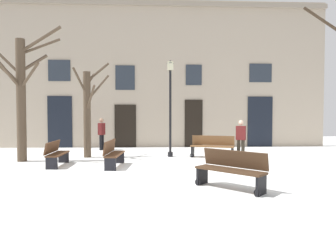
{
  "coord_description": "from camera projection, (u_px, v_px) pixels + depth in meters",
  "views": [
    {
      "loc": [
        -0.57,
        -9.74,
        1.81
      ],
      "look_at": [
        0.0,
        1.44,
        1.38
      ],
      "focal_mm": 33.12,
      "sensor_mm": 36.0,
      "label": 1
    }
  ],
  "objects": [
    {
      "name": "bench_facing_shops",
      "position": [
        231.0,
        169.0,
        7.47
      ],
      "size": [
        1.59,
        1.6,
        0.93
      ],
      "rotation": [
        0.0,
        0.0,
        5.49
      ],
      "color": "#3D2819",
      "rests_on": "ground"
    },
    {
      "name": "bench_back_to_back_right",
      "position": [
        113.0,
        153.0,
        10.63
      ],
      "size": [
        0.57,
        1.72,
        0.91
      ],
      "rotation": [
        0.0,
        0.0,
        1.49
      ],
      "color": "#51331E",
      "rests_on": "ground"
    },
    {
      "name": "bench_near_center_tree",
      "position": [
        212.0,
        146.0,
        12.85
      ],
      "size": [
        1.83,
        1.06,
        0.91
      ],
      "rotation": [
        0.0,
        0.0,
        5.91
      ],
      "color": "brown",
      "rests_on": "ground"
    },
    {
      "name": "ground_plane",
      "position": [
        170.0,
        171.0,
        9.82
      ],
      "size": [
        28.98,
        28.98,
        0.0
      ],
      "primitive_type": "plane",
      "color": "white"
    },
    {
      "name": "bench_by_litter_bin",
      "position": [
        56.0,
        153.0,
        10.81
      ],
      "size": [
        0.48,
        1.6,
        0.87
      ],
      "rotation": [
        0.0,
        0.0,
        1.58
      ],
      "color": "#51331E",
      "rests_on": "ground"
    },
    {
      "name": "person_crossing_plaza",
      "position": [
        241.0,
        137.0,
        12.72
      ],
      "size": [
        0.44,
        0.37,
        1.56
      ],
      "rotation": [
        0.0,
        0.0,
        5.81
      ],
      "color": "#2D271E",
      "rests_on": "ground"
    },
    {
      "name": "building_facade",
      "position": [
        163.0,
        74.0,
        17.05
      ],
      "size": [
        18.11,
        0.6,
        8.0
      ],
      "color": "tan",
      "rests_on": "ground"
    },
    {
      "name": "person_strolling",
      "position": [
        102.0,
        133.0,
        15.56
      ],
      "size": [
        0.34,
        0.43,
        1.6
      ],
      "rotation": [
        0.0,
        0.0,
        1.22
      ],
      "color": "black",
      "rests_on": "ground"
    },
    {
      "name": "streetlamp",
      "position": [
        170.0,
        98.0,
        13.06
      ],
      "size": [
        0.3,
        0.3,
        4.08
      ],
      "color": "black",
      "rests_on": "ground"
    },
    {
      "name": "tree_right_of_center",
      "position": [
        22.0,
        93.0,
        11.74
      ],
      "size": [
        2.54,
        1.59,
        5.14
      ],
      "color": "#4C3D2D",
      "rests_on": "ground"
    },
    {
      "name": "tree_left_of_center",
      "position": [
        88.0,
        110.0,
        12.91
      ],
      "size": [
        1.42,
        1.93,
        4.02
      ],
      "color": "#4C3D2D",
      "rests_on": "ground"
    }
  ]
}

